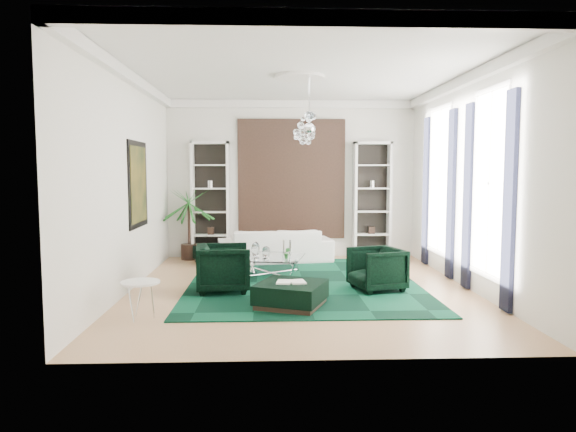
{
  "coord_description": "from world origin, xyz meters",
  "views": [
    {
      "loc": [
        -0.57,
        -9.02,
        2.09
      ],
      "look_at": [
        -0.2,
        0.5,
        1.26
      ],
      "focal_mm": 32.0,
      "sensor_mm": 36.0,
      "label": 1
    }
  ],
  "objects_px": {
    "coffee_table": "(271,267)",
    "ottoman_front": "(291,295)",
    "sofa": "(275,245)",
    "palm": "(189,213)",
    "armchair_right": "(377,269)",
    "ottoman_side": "(216,255)",
    "side_table": "(141,301)",
    "armchair_left": "(223,268)"
  },
  "relations": [
    {
      "from": "ottoman_front",
      "to": "side_table",
      "type": "bearing_deg",
      "value": -165.41
    },
    {
      "from": "ottoman_side",
      "to": "armchair_left",
      "type": "bearing_deg",
      "value": -81.6
    },
    {
      "from": "ottoman_side",
      "to": "palm",
      "type": "bearing_deg",
      "value": 140.02
    },
    {
      "from": "coffee_table",
      "to": "ottoman_side",
      "type": "height_order",
      "value": "coffee_table"
    },
    {
      "from": "side_table",
      "to": "palm",
      "type": "bearing_deg",
      "value": 90.73
    },
    {
      "from": "sofa",
      "to": "armchair_left",
      "type": "xyz_separation_m",
      "value": [
        -0.94,
        -2.96,
        0.04
      ]
    },
    {
      "from": "armchair_right",
      "to": "ottoman_side",
      "type": "xyz_separation_m",
      "value": [
        -3.09,
        2.78,
        -0.19
      ]
    },
    {
      "from": "armchair_left",
      "to": "ottoman_front",
      "type": "bearing_deg",
      "value": -139.42
    },
    {
      "from": "armchair_left",
      "to": "armchair_right",
      "type": "distance_m",
      "value": 2.68
    },
    {
      "from": "armchair_right",
      "to": "ottoman_front",
      "type": "bearing_deg",
      "value": -72.55
    },
    {
      "from": "sofa",
      "to": "coffee_table",
      "type": "height_order",
      "value": "sofa"
    },
    {
      "from": "coffee_table",
      "to": "sofa",
      "type": "bearing_deg",
      "value": 86.68
    },
    {
      "from": "armchair_left",
      "to": "palm",
      "type": "relative_size",
      "value": 0.42
    },
    {
      "from": "ottoman_front",
      "to": "side_table",
      "type": "distance_m",
      "value": 2.23
    },
    {
      "from": "armchair_left",
      "to": "armchair_right",
      "type": "height_order",
      "value": "armchair_left"
    },
    {
      "from": "coffee_table",
      "to": "ottoman_front",
      "type": "relative_size",
      "value": 1.26
    },
    {
      "from": "ottoman_front",
      "to": "sofa",
      "type": "bearing_deg",
      "value": 92.71
    },
    {
      "from": "sofa",
      "to": "ottoman_front",
      "type": "relative_size",
      "value": 2.7
    },
    {
      "from": "armchair_left",
      "to": "palm",
      "type": "xyz_separation_m",
      "value": [
        -1.09,
        3.34,
        0.68
      ]
    },
    {
      "from": "armchair_right",
      "to": "coffee_table",
      "type": "xyz_separation_m",
      "value": [
        -1.85,
        1.22,
        -0.17
      ]
    },
    {
      "from": "armchair_right",
      "to": "palm",
      "type": "distance_m",
      "value": 5.1
    },
    {
      "from": "armchair_right",
      "to": "armchair_left",
      "type": "bearing_deg",
      "value": -106.63
    },
    {
      "from": "sofa",
      "to": "armchair_left",
      "type": "distance_m",
      "value": 3.11
    },
    {
      "from": "ottoman_front",
      "to": "ottoman_side",
      "type": "bearing_deg",
      "value": 111.95
    },
    {
      "from": "coffee_table",
      "to": "side_table",
      "type": "distance_m",
      "value": 3.38
    },
    {
      "from": "armchair_right",
      "to": "coffee_table",
      "type": "distance_m",
      "value": 2.22
    },
    {
      "from": "ottoman_front",
      "to": "side_table",
      "type": "height_order",
      "value": "side_table"
    },
    {
      "from": "side_table",
      "to": "palm",
      "type": "height_order",
      "value": "palm"
    },
    {
      "from": "ottoman_front",
      "to": "palm",
      "type": "height_order",
      "value": "palm"
    },
    {
      "from": "palm",
      "to": "coffee_table",
      "type": "bearing_deg",
      "value": -47.86
    },
    {
      "from": "armchair_left",
      "to": "side_table",
      "type": "distance_m",
      "value": 1.92
    },
    {
      "from": "armchair_right",
      "to": "palm",
      "type": "relative_size",
      "value": 0.38
    },
    {
      "from": "sofa",
      "to": "armchair_right",
      "type": "height_order",
      "value": "armchair_right"
    },
    {
      "from": "palm",
      "to": "side_table",
      "type": "bearing_deg",
      "value": -89.27
    },
    {
      "from": "sofa",
      "to": "palm",
      "type": "distance_m",
      "value": 2.19
    },
    {
      "from": "sofa",
      "to": "coffee_table",
      "type": "distance_m",
      "value": 1.77
    },
    {
      "from": "ottoman_side",
      "to": "sofa",
      "type": "bearing_deg",
      "value": 8.3
    },
    {
      "from": "sofa",
      "to": "ottoman_side",
      "type": "xyz_separation_m",
      "value": [
        -1.35,
        -0.2,
        -0.19
      ]
    },
    {
      "from": "sofa",
      "to": "side_table",
      "type": "xyz_separation_m",
      "value": [
        -1.97,
        -4.58,
        -0.11
      ]
    },
    {
      "from": "armchair_left",
      "to": "palm",
      "type": "bearing_deg",
      "value": 11.69
    },
    {
      "from": "coffee_table",
      "to": "palm",
      "type": "distance_m",
      "value": 3.01
    },
    {
      "from": "armchair_right",
      "to": "side_table",
      "type": "relative_size",
      "value": 1.53
    }
  ]
}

